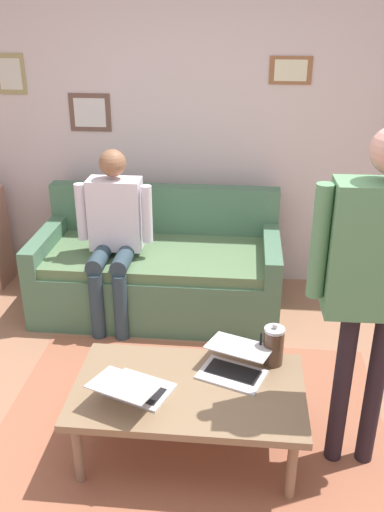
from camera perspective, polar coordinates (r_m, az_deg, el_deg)
ground_plane at (r=3.13m, az=-2.26°, el=-19.86°), size 7.68×7.68×0.00m
area_rug at (r=3.09m, az=-0.53°, el=-20.39°), size 2.18×2.22×0.01m
back_wall at (r=4.50m, az=1.27°, el=13.87°), size 7.04×0.11×2.70m
couch at (r=4.29m, az=-3.42°, el=-1.44°), size 1.82×0.90×0.88m
coffee_table at (r=2.92m, az=-0.34°, el=-14.00°), size 1.18×0.69×0.41m
laptop_left at (r=2.83m, az=-6.00°, el=-13.38°), size 0.42×0.44×0.14m
laptop_center at (r=2.98m, az=4.41°, el=-11.11°), size 0.42×0.42×0.13m
french_press at (r=3.03m, az=8.40°, el=-9.13°), size 0.13×0.11×0.25m
person_standing at (r=2.59m, az=18.52°, el=-1.09°), size 0.60×0.20×1.75m
person_seated at (r=3.97m, az=-8.07°, el=2.79°), size 0.55×0.51×1.28m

